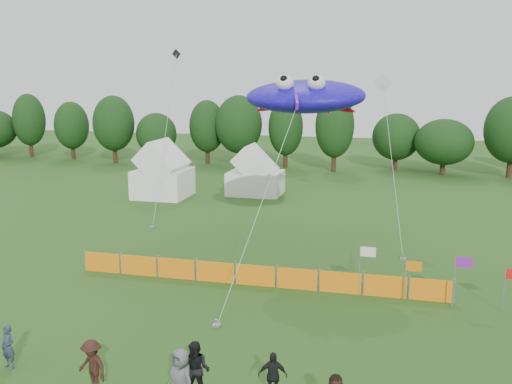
% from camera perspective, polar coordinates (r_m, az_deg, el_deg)
% --- Properties ---
extents(treeline, '(104.57, 8.78, 8.36)m').
position_cam_1_polar(treeline, '(60.94, 10.40, 5.96)').
color(treeline, '#382314').
rests_on(treeline, ground).
extents(tent_left, '(4.26, 4.26, 3.76)m').
position_cam_1_polar(tent_left, '(47.65, -9.31, 1.78)').
color(tent_left, white).
rests_on(tent_left, ground).
extents(tent_right, '(4.50, 3.60, 3.17)m').
position_cam_1_polar(tent_right, '(48.07, -0.05, 1.66)').
color(tent_right, white).
rests_on(tent_right, ground).
extents(barrier_fence, '(17.90, 0.06, 1.00)m').
position_cam_1_polar(barrier_fence, '(27.25, -0.07, -8.34)').
color(barrier_fence, orange).
rests_on(barrier_fence, ground).
extents(flag_row, '(6.73, 0.60, 2.28)m').
position_cam_1_polar(flag_row, '(25.98, 17.21, -7.72)').
color(flag_row, gray).
rests_on(flag_row, ground).
extents(spectator_a, '(0.63, 0.49, 1.52)m').
position_cam_1_polar(spectator_a, '(21.61, -23.55, -14.01)').
color(spectator_a, '#2B3248').
rests_on(spectator_a, ground).
extents(spectator_b, '(0.91, 0.72, 1.83)m').
position_cam_1_polar(spectator_b, '(18.27, -5.99, -17.34)').
color(spectator_b, black).
rests_on(spectator_b, ground).
extents(spectator_c, '(1.28, 1.01, 1.74)m').
position_cam_1_polar(spectator_c, '(19.19, -16.08, -16.42)').
color(spectator_c, black).
rests_on(spectator_c, ground).
extents(spectator_d, '(0.96, 0.55, 1.54)m').
position_cam_1_polar(spectator_d, '(18.21, 1.67, -17.91)').
color(spectator_d, black).
rests_on(spectator_d, ground).
extents(spectator_e, '(1.11, 0.96, 1.91)m').
position_cam_1_polar(spectator_e, '(17.78, -7.53, -18.10)').
color(spectator_e, '#56565C').
rests_on(spectator_e, ground).
extents(stingray_kite, '(6.95, 17.92, 9.89)m').
position_cam_1_polar(stingray_kite, '(30.29, 5.10, 9.50)').
color(stingray_kite, '#210FDE').
rests_on(stingray_kite, ground).
extents(small_kite_white, '(2.43, 7.24, 10.01)m').
position_cam_1_polar(small_kite_white, '(35.79, 13.06, 6.47)').
color(small_kite_white, white).
rests_on(small_kite_white, ground).
extents(small_kite_dark, '(1.07, 6.63, 11.78)m').
position_cam_1_polar(small_kite_dark, '(40.38, -9.00, 6.12)').
color(small_kite_dark, black).
rests_on(small_kite_dark, ground).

